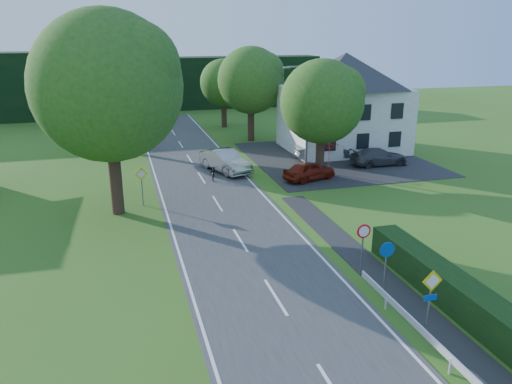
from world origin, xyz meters
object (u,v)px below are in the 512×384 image
object	(u,v)px
streetlight	(306,113)
parked_car_red	(309,171)
parasol	(329,156)
parked_car_silver_a	(322,150)
motorcycle	(213,172)
parked_car_grey	(379,157)
moving_car	(225,161)
parked_car_silver_b	(351,145)

from	to	relation	value
streetlight	parked_car_red	distance (m)	4.59
parked_car_red	parasol	size ratio (longest dim) A/B	1.63
streetlight	parked_car_silver_a	world-z (taller)	streetlight
motorcycle	parked_car_grey	world-z (taller)	parked_car_grey
moving_car	parked_car_grey	size ratio (longest dim) A/B	1.10
parasol	streetlight	bearing A→B (deg)	164.77
streetlight	parasol	size ratio (longest dim) A/B	3.27
streetlight	motorcycle	world-z (taller)	streetlight
moving_car	motorcycle	distance (m)	2.14
parked_car_red	parked_car_silver_a	xyz separation A→B (m)	(3.29, 5.52, 0.07)
parked_car_grey	parked_car_silver_b	bearing A→B (deg)	6.98
parked_car_red	parasol	bearing A→B (deg)	-66.78
motorcycle	moving_car	bearing A→B (deg)	65.82
motorcycle	parked_car_silver_b	size ratio (longest dim) A/B	0.37
streetlight	parked_car_red	xyz separation A→B (m)	(-0.58, -2.59, -3.74)
motorcycle	parked_car_grey	xyz separation A→B (m)	(13.62, 0.32, 0.15)
streetlight	parked_car_grey	distance (m)	7.40
motorcycle	parked_car_silver_a	size ratio (longest dim) A/B	0.44
moving_car	parasol	size ratio (longest dim) A/B	2.10
moving_car	parked_car_silver_b	xyz separation A→B (m)	(11.86, 2.73, -0.08)
motorcycle	parasol	world-z (taller)	parasol
parked_car_red	parked_car_silver_a	distance (m)	6.43
parked_car_red	parked_car_silver_b	world-z (taller)	parked_car_silver_b
motorcycle	parked_car_silver_b	distance (m)	13.85
parked_car_red	parked_car_silver_b	xyz separation A→B (m)	(6.46, 6.59, 0.09)
moving_car	parked_car_red	xyz separation A→B (m)	(5.39, -3.86, -0.17)
parked_car_silver_a	parasol	xyz separation A→B (m)	(-0.87, -3.43, 0.35)
motorcycle	parasol	xyz separation A→B (m)	(9.08, -0.08, 0.57)
streetlight	parked_car_silver_a	bearing A→B (deg)	47.27
moving_car	parked_car_red	size ratio (longest dim) A/B	1.29
parked_car_red	parked_car_silver_a	size ratio (longest dim) A/B	0.88
streetlight	parked_car_silver_a	xyz separation A→B (m)	(2.71, 2.93, -3.67)
parked_car_silver_b	parasol	xyz separation A→B (m)	(-4.04, -4.50, 0.33)
parked_car_silver_a	parasol	world-z (taller)	parasol
streetlight	parked_car_grey	bearing A→B (deg)	-0.92
parked_car_grey	parked_car_red	bearing A→B (deg)	109.65
motorcycle	parked_car_red	xyz separation A→B (m)	(6.66, -2.17, 0.15)
parked_car_silver_a	parked_car_grey	size ratio (longest dim) A/B	0.98
streetlight	parked_car_silver_b	world-z (taller)	streetlight
parked_car_red	streetlight	bearing A→B (deg)	-30.30
streetlight	parked_car_silver_b	bearing A→B (deg)	34.23
streetlight	parked_car_silver_a	distance (m)	5.42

